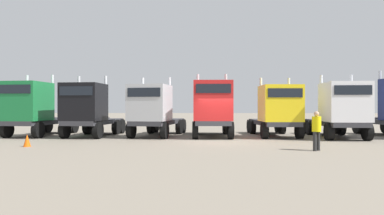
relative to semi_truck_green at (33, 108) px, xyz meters
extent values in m
plane|color=gray|center=(12.41, -2.88, -1.91)|extent=(200.00, 200.00, 0.00)
cube|color=#333338|center=(0.13, 1.11, -0.95)|extent=(2.84, 6.04, 0.30)
cube|color=#197238|center=(-0.06, -0.57, 0.46)|extent=(2.66, 2.69, 2.53)
cube|color=black|center=(-0.20, -1.80, 1.20)|extent=(2.09, 0.28, 0.55)
cylinder|color=silver|center=(1.03, 0.68, 0.76)|extent=(0.20, 0.20, 3.13)
cylinder|color=silver|center=(-0.86, 0.89, 0.76)|extent=(0.20, 0.20, 3.13)
cylinder|color=#333338|center=(0.27, 2.39, -0.74)|extent=(1.22, 1.22, 0.12)
cylinder|color=black|center=(0.97, -1.21, -1.38)|extent=(0.47, 1.09, 1.05)
cylinder|color=black|center=(-1.22, -0.97, -1.38)|extent=(0.47, 1.09, 1.05)
cylinder|color=black|center=(1.37, 2.30, -1.38)|extent=(0.47, 1.09, 1.05)
cylinder|color=black|center=(-0.82, 2.54, -1.38)|extent=(0.47, 1.09, 1.05)
cylinder|color=black|center=(1.49, 3.39, -1.38)|extent=(0.47, 1.09, 1.05)
cylinder|color=black|center=(-0.70, 3.64, -1.38)|extent=(0.47, 1.09, 1.05)
cube|color=#333338|center=(3.98, 0.76, -0.93)|extent=(2.72, 5.83, 0.30)
cube|color=black|center=(3.82, -0.95, 0.41)|extent=(2.60, 2.43, 2.38)
cube|color=black|center=(3.72, -2.07, 1.07)|extent=(2.09, 0.24, 0.55)
cylinder|color=silver|center=(4.89, 0.21, 0.71)|extent=(0.20, 0.20, 2.98)
cylinder|color=silver|center=(2.99, 0.39, 0.71)|extent=(0.20, 0.20, 2.98)
cylinder|color=#333338|center=(4.10, 2.00, -0.72)|extent=(1.20, 1.20, 0.12)
cylinder|color=black|center=(4.88, -1.46, -1.37)|extent=(0.45, 1.10, 1.08)
cylinder|color=black|center=(2.69, -1.25, -1.37)|extent=(0.45, 1.10, 1.08)
cylinder|color=black|center=(5.19, 1.88, -1.37)|extent=(0.45, 1.10, 1.08)
cylinder|color=black|center=(3.00, 2.08, -1.37)|extent=(0.45, 1.10, 1.08)
cylinder|color=black|center=(5.29, 2.97, -1.37)|extent=(0.45, 1.10, 1.08)
cylinder|color=black|center=(3.10, 3.18, -1.37)|extent=(0.45, 1.10, 1.08)
cube|color=#333338|center=(8.39, 1.14, -0.95)|extent=(3.25, 6.53, 0.30)
cube|color=#B7BABF|center=(8.05, -0.80, 0.36)|extent=(2.76, 2.68, 2.30)
cube|color=black|center=(7.85, -1.95, 0.98)|extent=(2.08, 0.40, 0.55)
cylinder|color=silver|center=(9.21, 0.31, 0.66)|extent=(0.21, 0.21, 2.90)
cylinder|color=silver|center=(7.34, 0.64, 0.66)|extent=(0.21, 0.21, 2.90)
cylinder|color=#333338|center=(8.63, 2.49, -0.74)|extent=(1.27, 1.27, 0.12)
cylinder|color=black|center=(9.06, -1.44, -1.38)|extent=(0.53, 1.11, 1.06)
cylinder|color=black|center=(6.89, -1.05, -1.38)|extent=(0.53, 1.11, 1.06)
cylinder|color=black|center=(9.74, 2.45, -1.38)|extent=(0.53, 1.11, 1.06)
cylinder|color=black|center=(7.57, 2.83, -1.38)|extent=(0.53, 1.11, 1.06)
cylinder|color=black|center=(9.93, 3.53, -1.38)|extent=(0.53, 1.11, 1.06)
cylinder|color=black|center=(7.77, 3.91, -1.38)|extent=(0.53, 1.11, 1.06)
cube|color=#333338|center=(12.08, 0.72, -0.91)|extent=(2.21, 5.81, 0.30)
cube|color=red|center=(12.08, -0.95, 0.48)|extent=(2.40, 2.48, 2.48)
cube|color=black|center=(12.08, -2.21, 1.19)|extent=(2.10, 0.04, 0.55)
cylinder|color=silver|center=(13.03, 0.44, 0.78)|extent=(0.18, 0.18, 3.08)
cylinder|color=silver|center=(11.13, 0.44, 0.78)|extent=(0.18, 0.18, 3.08)
cylinder|color=#333338|center=(12.08, 1.99, -0.70)|extent=(1.10, 1.10, 0.12)
cylinder|color=black|center=(13.18, -1.48, -1.36)|extent=(0.35, 1.09, 1.09)
cylinder|color=black|center=(10.98, -1.49, -1.36)|extent=(0.35, 1.09, 1.09)
cylinder|color=black|center=(13.18, 2.02, -1.36)|extent=(0.35, 1.09, 1.09)
cylinder|color=black|center=(10.98, 2.02, -1.36)|extent=(0.35, 1.09, 1.09)
cylinder|color=black|center=(13.17, 3.12, -1.36)|extent=(0.35, 1.09, 1.09)
cylinder|color=black|center=(10.97, 3.12, -1.36)|extent=(0.35, 1.09, 1.09)
cube|color=#333338|center=(16.33, 1.22, -0.98)|extent=(2.39, 6.30, 0.30)
cube|color=yellow|center=(16.40, -0.74, 0.32)|extent=(2.47, 2.38, 2.30)
cube|color=black|center=(16.43, -1.91, 0.94)|extent=(2.10, 0.11, 0.55)
cylinder|color=silver|center=(17.30, 0.60, 0.62)|extent=(0.19, 0.19, 2.90)
cylinder|color=silver|center=(15.41, 0.54, 0.62)|extent=(0.19, 0.19, 2.90)
cylinder|color=#333338|center=(16.29, 2.59, -0.77)|extent=(1.13, 1.13, 0.12)
cylinder|color=black|center=(17.51, -1.15, -1.40)|extent=(0.38, 1.03, 1.02)
cylinder|color=black|center=(15.31, -1.22, -1.40)|extent=(0.38, 1.03, 1.02)
cylinder|color=black|center=(17.39, 2.77, -1.40)|extent=(0.38, 1.03, 1.02)
cylinder|color=black|center=(15.19, 2.70, -1.40)|extent=(0.38, 1.03, 1.02)
cylinder|color=black|center=(17.35, 3.87, -1.40)|extent=(0.38, 1.03, 1.02)
cylinder|color=black|center=(15.15, 3.80, -1.40)|extent=(0.38, 1.03, 1.02)
cube|color=#333338|center=(20.17, 0.27, -0.96)|extent=(2.49, 6.47, 0.30)
cube|color=white|center=(20.08, -1.66, 0.38)|extent=(2.51, 2.61, 2.39)
cube|color=black|center=(20.02, -2.93, 1.05)|extent=(2.10, 0.14, 0.55)
cylinder|color=silver|center=(21.09, -0.31, 0.68)|extent=(0.19, 0.19, 2.99)
cylinder|color=silver|center=(19.19, -0.22, 0.68)|extent=(0.19, 0.19, 2.99)
cylinder|color=#333338|center=(20.23, 1.67, -0.75)|extent=(1.15, 1.15, 0.12)
cylinder|color=black|center=(21.15, -2.26, -1.38)|extent=(0.40, 1.06, 1.05)
cylinder|color=black|center=(18.95, -2.16, -1.38)|extent=(0.40, 1.06, 1.05)
cylinder|color=black|center=(21.34, 1.81, -1.38)|extent=(0.40, 1.06, 1.05)
cylinder|color=black|center=(19.14, 1.91, -1.38)|extent=(0.40, 1.06, 1.05)
cylinder|color=black|center=(21.39, 2.91, -1.38)|extent=(0.40, 1.06, 1.05)
cylinder|color=black|center=(19.19, 3.01, -1.38)|extent=(0.40, 1.06, 1.05)
cylinder|color=silver|center=(23.40, 0.57, 0.88)|extent=(0.19, 0.19, 3.32)
cylinder|color=#333338|center=(24.27, 2.08, -0.72)|extent=(1.16, 1.16, 0.12)
cylinder|color=black|center=(23.17, 2.01, -1.37)|extent=(0.41, 1.10, 1.08)
cylinder|color=black|center=(23.11, 3.11, -1.37)|extent=(0.41, 1.10, 1.08)
cylinder|color=#282828|center=(16.45, -7.01, -1.47)|extent=(0.22, 0.22, 0.87)
cylinder|color=#282828|center=(16.67, -6.83, -1.47)|extent=(0.22, 0.22, 0.87)
cylinder|color=yellow|center=(16.56, -6.92, -0.70)|extent=(0.56, 0.56, 0.69)
sphere|color=tan|center=(16.56, -6.92, -0.23)|extent=(0.24, 0.24, 0.24)
cone|color=#F2590C|center=(2.62, -5.68, -1.60)|extent=(0.36, 0.36, 0.62)
camera|label=1|loc=(11.29, -22.07, 0.05)|focal=31.05mm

